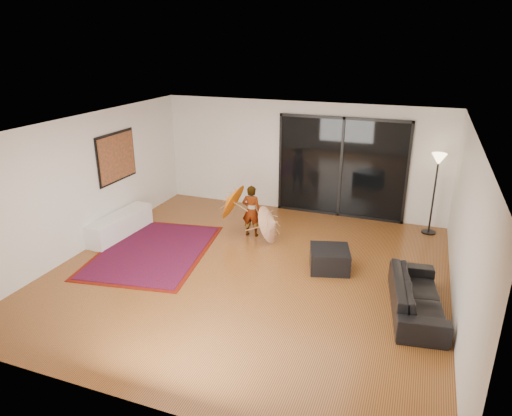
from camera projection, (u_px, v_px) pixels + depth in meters
The scene contains 17 objects.
floor at pixel (249, 272), 8.47m from camera, with size 7.00×7.00×0.00m, color #965829.
ceiling at pixel (248, 127), 7.53m from camera, with size 7.00×7.00×0.00m, color white.
wall_back at pixel (301, 158), 11.07m from camera, with size 7.00×7.00×0.00m, color silver.
wall_front at pixel (131, 307), 4.92m from camera, with size 7.00×7.00×0.00m, color silver.
wall_left at pixel (86, 183), 9.14m from camera, with size 7.00×7.00×0.00m, color silver.
wall_right at pixel (465, 231), 6.86m from camera, with size 7.00×7.00×0.00m, color silver.
sliding_door at pixel (341, 168), 10.77m from camera, with size 3.06×0.07×2.40m.
painting at pixel (117, 157), 9.90m from camera, with size 0.04×1.28×1.08m.
media_console at pixel (120, 225), 9.97m from camera, with size 0.44×1.75×0.49m, color white.
speaker at pixel (116, 231), 9.83m from camera, with size 0.28×0.28×0.32m, color #424244.
persian_rug at pixel (153, 251), 9.28m from camera, with size 2.55×3.25×0.02m.
sofa at pixel (417, 296), 7.15m from camera, with size 1.90×0.74×0.55m, color black.
ottoman at pixel (330, 259), 8.52m from camera, with size 0.71×0.71×0.41m, color black.
floor_lamp at pixel (437, 171), 9.68m from camera, with size 0.31×0.31×1.81m.
child at pixel (251, 211), 9.85m from camera, with size 0.42×0.27×1.14m, color #999999.
parasol_orange at pixel (227, 202), 9.93m from camera, with size 0.53×0.84×0.87m.
parasol_white at pixel (276, 220), 9.54m from camera, with size 0.52×0.81×0.90m.
Camera 1 is at (2.74, -7.00, 4.07)m, focal length 32.00 mm.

